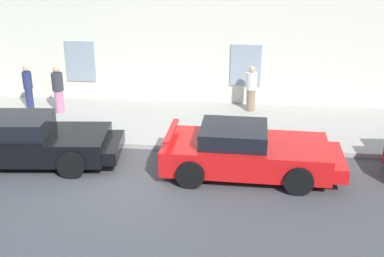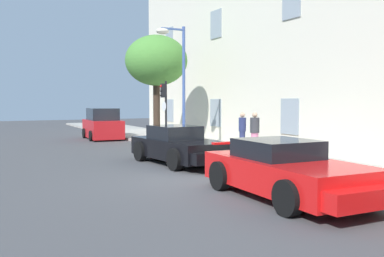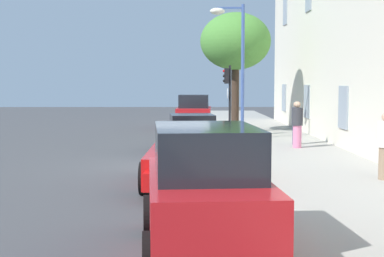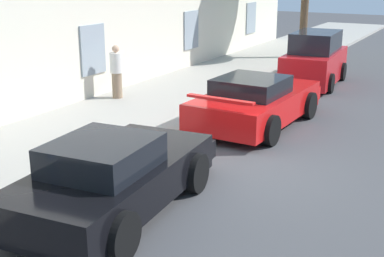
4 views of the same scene
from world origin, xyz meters
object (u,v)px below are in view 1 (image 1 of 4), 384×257
at_px(pedestrian_bystander, 28,87).
at_px(pedestrian_admiring, 58,89).
at_px(sportscar_yellow_flank, 251,152).
at_px(sportscar_red_lead, 37,142).
at_px(pedestrian_strolling, 251,88).

bearing_deg(pedestrian_bystander, pedestrian_admiring, -8.68).
bearing_deg(pedestrian_bystander, sportscar_yellow_flank, -27.21).
distance_m(sportscar_red_lead, pedestrian_admiring, 3.79).
bearing_deg(pedestrian_strolling, sportscar_yellow_flank, -90.58).
distance_m(pedestrian_admiring, pedestrian_strolling, 6.73).
height_order(sportscar_red_lead, pedestrian_strolling, pedestrian_strolling).
bearing_deg(pedestrian_admiring, pedestrian_bystander, 171.32).
bearing_deg(pedestrian_admiring, sportscar_red_lead, -79.38).
xyz_separation_m(pedestrian_admiring, pedestrian_strolling, (6.67, 0.83, -0.02)).
bearing_deg(pedestrian_admiring, pedestrian_strolling, 7.10).
bearing_deg(pedestrian_strolling, pedestrian_admiring, -172.90).
relative_size(sportscar_yellow_flank, pedestrian_admiring, 2.89).
height_order(pedestrian_strolling, pedestrian_bystander, pedestrian_strolling).
distance_m(sportscar_yellow_flank, pedestrian_admiring, 7.66).
bearing_deg(sportscar_red_lead, pedestrian_strolling, 37.24).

